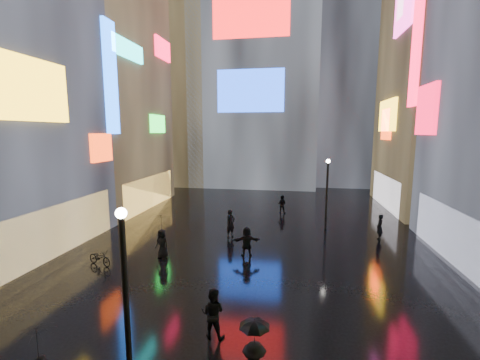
# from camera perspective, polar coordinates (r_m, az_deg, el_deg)

# --- Properties ---
(ground) EXTENTS (140.00, 140.00, 0.00)m
(ground) POSITION_cam_1_polar(r_m,az_deg,el_deg) (23.29, 3.36, -9.33)
(ground) COLOR black
(ground) RESTS_ON ground
(building_left_far) EXTENTS (10.28, 12.00, 22.00)m
(building_left_far) POSITION_cam_1_polar(r_m,az_deg,el_deg) (33.75, -24.18, 14.34)
(building_left_far) COLOR black
(building_left_far) RESTS_ON ground
(building_right_far) EXTENTS (10.28, 12.00, 28.00)m
(building_right_far) POSITION_cam_1_polar(r_m,az_deg,el_deg) (35.46, 33.90, 18.26)
(building_right_far) COLOR black
(building_right_far) RESTS_ON ground
(tower_main) EXTENTS (16.00, 14.20, 42.00)m
(tower_main) POSITION_cam_1_polar(r_m,az_deg,el_deg) (48.36, 3.18, 25.18)
(tower_main) COLOR black
(tower_main) RESTS_ON ground
(tower_flank_right) EXTENTS (12.00, 12.00, 34.00)m
(tower_flank_right) POSITION_cam_1_polar(r_m,az_deg,el_deg) (49.48, 18.26, 19.62)
(tower_flank_right) COLOR black
(tower_flank_right) RESTS_ON ground
(tower_flank_left) EXTENTS (10.00, 10.00, 26.00)m
(tower_flank_left) POSITION_cam_1_polar(r_m,az_deg,el_deg) (47.36, -11.05, 15.49)
(tower_flank_left) COLOR black
(tower_flank_left) RESTS_ON ground
(lamp_near) EXTENTS (0.30, 0.30, 5.20)m
(lamp_near) POSITION_cam_1_polar(r_m,az_deg,el_deg) (9.62, -19.70, -17.82)
(lamp_near) COLOR black
(lamp_near) RESTS_ON ground
(lamp_far) EXTENTS (0.30, 0.30, 5.20)m
(lamp_far) POSITION_cam_1_polar(r_m,az_deg,el_deg) (24.35, 15.21, -1.69)
(lamp_far) COLOR black
(lamp_far) RESTS_ON ground
(pedestrian_1) EXTENTS (0.90, 0.73, 1.77)m
(pedestrian_1) POSITION_cam_1_polar(r_m,az_deg,el_deg) (12.14, -4.88, -22.50)
(pedestrian_1) COLOR black
(pedestrian_1) RESTS_ON ground
(pedestrian_4) EXTENTS (0.93, 0.74, 1.67)m
(pedestrian_4) POSITION_cam_1_polar(r_m,az_deg,el_deg) (19.15, -13.66, -10.93)
(pedestrian_4) COLOR black
(pedestrian_4) RESTS_ON ground
(pedestrian_5) EXTENTS (1.68, 0.89, 1.73)m
(pedestrian_5) POSITION_cam_1_polar(r_m,az_deg,el_deg) (18.81, 1.20, -10.94)
(pedestrian_5) COLOR black
(pedestrian_5) RESTS_ON ground
(pedestrian_6) EXTENTS (0.79, 0.83, 1.91)m
(pedestrian_6) POSITION_cam_1_polar(r_m,az_deg,el_deg) (22.05, -1.69, -7.76)
(pedestrian_6) COLOR black
(pedestrian_6) RESTS_ON ground
(pedestrian_7) EXTENTS (0.88, 0.76, 1.59)m
(pedestrian_7) POSITION_cam_1_polar(r_m,az_deg,el_deg) (28.75, 7.45, -4.29)
(pedestrian_7) COLOR black
(pedestrian_7) RESTS_ON ground
(umbrella_0) EXTENTS (1.23, 1.22, 0.83)m
(umbrella_0) POSITION_cam_1_polar(r_m,az_deg,el_deg) (10.23, -32.31, -23.18)
(umbrella_0) COLOR black
(umbrella_0) RESTS_ON pedestrian_0
(umbrella_1) EXTENTS (0.84, 0.84, 0.69)m
(umbrella_1) POSITION_cam_1_polar(r_m,az_deg,el_deg) (9.15, 2.59, -25.27)
(umbrella_1) COLOR black
(umbrella_1) RESTS_ON pedestrian_2
(umbrella_2) EXTENTS (1.14, 1.16, 0.88)m
(umbrella_2) POSITION_cam_1_polar(r_m,az_deg,el_deg) (18.77, -13.80, -7.26)
(umbrella_2) COLOR black
(umbrella_2) RESTS_ON pedestrian_4
(bicycle) EXTENTS (1.72, 1.06, 0.85)m
(bicycle) POSITION_cam_1_polar(r_m,az_deg,el_deg) (19.35, -23.64, -12.51)
(bicycle) COLOR black
(bicycle) RESTS_ON ground
(pedestrian_8) EXTENTS (0.44, 0.65, 1.73)m
(pedestrian_8) POSITION_cam_1_polar(r_m,az_deg,el_deg) (23.46, 23.58, -7.70)
(pedestrian_8) COLOR black
(pedestrian_8) RESTS_ON ground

